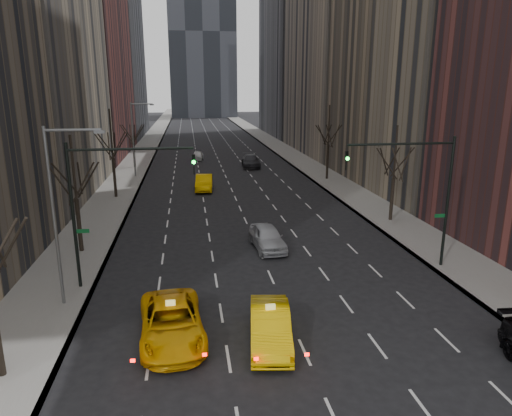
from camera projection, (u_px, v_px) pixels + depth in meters
name	position (u px, v px, depth m)	size (l,w,h in m)	color
sidewalk_left	(144.00, 150.00, 80.70)	(4.50, 320.00, 0.15)	slate
sidewalk_right	(280.00, 148.00, 84.19)	(4.50, 320.00, 0.15)	slate
bld_left_far	(72.00, 13.00, 69.94)	(14.00, 28.00, 44.00)	brown
bld_right_deep	(300.00, 4.00, 102.00)	(14.00, 30.00, 58.00)	#5C5B60
tree_lw_b	(76.00, 199.00, 30.09)	(3.36, 3.50, 7.82)	black
tree_lw_c	(113.00, 159.00, 45.30)	(3.36, 3.50, 8.74)	black
tree_lw_d	(133.00, 142.00, 62.63)	(3.36, 3.50, 7.36)	black
tree_rw_b	(393.00, 178.00, 37.33)	(3.36, 3.50, 7.82)	black
tree_rw_c	(328.00, 147.00, 54.46)	(3.36, 3.50, 8.74)	black
traffic_mast_left	(104.00, 192.00, 24.31)	(6.69, 0.39, 8.00)	black
traffic_mast_right	(423.00, 182.00, 26.91)	(6.69, 0.39, 8.00)	black
streetlight_near	(60.00, 199.00, 22.12)	(2.83, 0.22, 9.00)	slate
streetlight_far	(136.00, 132.00, 55.58)	(2.83, 0.22, 9.00)	slate
taxi_suv	(172.00, 322.00, 20.18)	(2.73, 5.92, 1.65)	#EFA605
taxi_sedan	(270.00, 326.00, 19.87)	(1.71, 4.91, 1.62)	#FFC705
silver_sedan_ahead	(267.00, 237.00, 31.62)	(1.93, 4.81, 1.64)	#A1A3A9
far_taxi	(204.00, 183.00, 49.71)	(1.77, 5.09, 1.68)	#FFBB05
far_suv_grey	(251.00, 161.00, 64.13)	(2.40, 5.90, 1.71)	#28282D
far_car_white	(198.00, 155.00, 70.59)	(1.60, 3.97, 1.35)	silver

